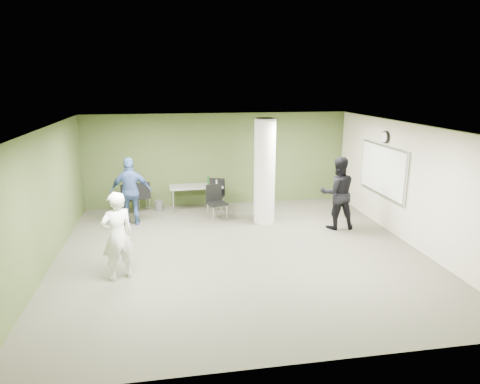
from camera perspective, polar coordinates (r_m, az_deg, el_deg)
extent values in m
plane|color=#555443|center=(9.69, 0.02, -8.01)|extent=(8.00, 8.00, 0.00)
plane|color=white|center=(8.99, 0.02, 8.69)|extent=(8.00, 8.00, 0.00)
cube|color=#4C602D|center=(13.11, -2.94, 4.36)|extent=(8.00, 2.80, 0.02)
cube|color=#4C602D|center=(9.45, -24.64, -1.00)|extent=(0.02, 8.00, 2.80)
cube|color=beige|center=(10.65, 21.74, 0.93)|extent=(0.02, 8.00, 2.80)
cylinder|color=silver|center=(11.34, 3.30, 2.74)|extent=(0.56, 0.56, 2.80)
cube|color=silver|center=(11.61, 18.47, 2.79)|extent=(0.04, 2.30, 1.30)
cube|color=white|center=(11.60, 18.36, 2.79)|extent=(0.02, 2.20, 1.20)
cylinder|color=black|center=(11.48, 18.81, 6.94)|extent=(0.05, 0.32, 0.32)
cylinder|color=white|center=(11.47, 18.68, 6.95)|extent=(0.02, 0.26, 0.26)
cube|color=gray|center=(12.66, -5.86, 0.75)|extent=(1.57, 0.73, 0.04)
cylinder|color=silver|center=(12.44, -8.87, -1.34)|extent=(0.04, 0.04, 0.69)
cylinder|color=silver|center=(12.57, -2.54, -1.01)|extent=(0.04, 0.04, 0.69)
cylinder|color=silver|center=(12.96, -9.00, -0.70)|extent=(0.04, 0.04, 0.69)
cylinder|color=silver|center=(13.09, -2.92, -0.38)|extent=(0.04, 0.04, 0.69)
cylinder|color=#194C1E|center=(12.69, -4.25, 1.49)|extent=(0.07, 0.07, 0.25)
cylinder|color=#B2B2B7|center=(12.61, -3.13, 1.27)|extent=(0.06, 0.06, 0.18)
cylinder|color=#4C4C4C|center=(12.91, -10.75, -1.77)|extent=(0.25, 0.25, 0.29)
cube|color=black|center=(12.66, -14.36, -0.88)|extent=(0.52, 0.52, 0.05)
cube|color=black|center=(12.41, -14.65, -0.04)|extent=(0.44, 0.11, 0.45)
cylinder|color=silver|center=(12.86, -13.28, -1.66)|extent=(0.02, 0.02, 0.43)
cylinder|color=silver|center=(12.95, -14.91, -1.65)|extent=(0.02, 0.02, 0.43)
cylinder|color=silver|center=(12.51, -13.65, -2.14)|extent=(0.02, 0.02, 0.43)
cylinder|color=silver|center=(12.60, -15.32, -2.13)|extent=(0.02, 0.02, 0.43)
cube|color=black|center=(12.80, -13.04, -0.64)|extent=(0.57, 0.57, 0.05)
cube|color=black|center=(12.55, -12.87, 0.23)|extent=(0.43, 0.17, 0.45)
cylinder|color=silver|center=(13.08, -12.39, -1.33)|extent=(0.02, 0.02, 0.43)
cylinder|color=silver|center=(13.00, -13.99, -1.53)|extent=(0.02, 0.02, 0.43)
cylinder|color=silver|center=(12.73, -11.95, -1.75)|extent=(0.02, 0.02, 0.43)
cylinder|color=silver|center=(12.65, -13.59, -1.95)|extent=(0.02, 0.02, 0.43)
cube|color=black|center=(11.73, -3.07, -1.55)|extent=(0.60, 0.60, 0.05)
cube|color=black|center=(11.86, -3.52, -0.08)|extent=(0.45, 0.17, 0.47)
cylinder|color=silver|center=(11.56, -3.56, -3.07)|extent=(0.02, 0.02, 0.45)
cylinder|color=silver|center=(11.71, -1.78, -2.82)|extent=(0.02, 0.02, 0.45)
cylinder|color=silver|center=(11.90, -4.31, -2.56)|extent=(0.02, 0.02, 0.45)
cylinder|color=silver|center=(12.05, -2.58, -2.31)|extent=(0.02, 0.02, 0.45)
cube|color=black|center=(12.49, -3.26, -0.57)|extent=(0.61, 0.61, 0.05)
cube|color=black|center=(12.63, -3.03, 0.81)|extent=(0.44, 0.20, 0.46)
cylinder|color=silver|center=(12.43, -4.35, -1.83)|extent=(0.02, 0.02, 0.44)
cylinder|color=silver|center=(12.33, -2.59, -1.93)|extent=(0.02, 0.02, 0.44)
cylinder|color=silver|center=(12.79, -3.88, -1.34)|extent=(0.02, 0.02, 0.44)
cylinder|color=silver|center=(12.69, -2.17, -1.44)|extent=(0.02, 0.02, 0.44)
imported|color=white|center=(8.48, -16.04, -5.68)|extent=(0.75, 0.66, 1.74)
imported|color=black|center=(11.24, 12.89, -0.14)|extent=(0.96, 0.78, 1.88)
imported|color=#39548E|center=(11.58, -14.34, 0.04)|extent=(1.07, 0.46, 1.81)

